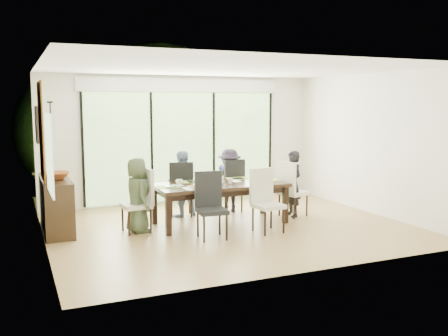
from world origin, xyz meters
name	(u,v)px	position (x,y,z in m)	size (l,w,h in m)	color
floor	(230,227)	(0.00, 0.00, -0.01)	(6.00, 5.00, 0.01)	olive
ceiling	(230,68)	(0.00, 0.00, 2.71)	(6.00, 5.00, 0.01)	white
wall_back	(183,139)	(0.00, 2.51, 1.35)	(6.00, 0.02, 2.70)	white
wall_front	(312,166)	(0.00, -2.51, 1.35)	(6.00, 0.02, 2.70)	silver
wall_left	(41,157)	(-3.01, 0.00, 1.35)	(0.02, 5.00, 2.70)	white
wall_right	(373,144)	(3.01, 0.00, 1.35)	(0.02, 5.00, 2.70)	silver
glass_doors	(183,147)	(0.00, 2.47, 1.20)	(4.20, 0.02, 2.30)	#598C3F
blinds_header	(183,85)	(0.00, 2.46, 2.50)	(4.40, 0.06, 0.28)	white
mullion_a	(83,150)	(-2.10, 2.46, 1.20)	(0.05, 0.04, 2.30)	black
mullion_b	(152,148)	(-0.70, 2.46, 1.20)	(0.05, 0.04, 2.30)	black
mullion_c	(214,145)	(0.70, 2.46, 1.20)	(0.05, 0.04, 2.30)	black
mullion_d	(270,143)	(2.10, 2.46, 1.20)	(0.05, 0.04, 2.30)	black
side_window	(49,154)	(-2.97, -1.20, 1.50)	(0.02, 0.90, 1.00)	#8CAD7F
deck	(171,196)	(0.00, 3.40, -0.05)	(6.00, 1.80, 0.10)	brown
rail_top	(161,167)	(0.00, 4.20, 0.55)	(6.00, 0.08, 0.06)	brown
foliage_left	(80,131)	(-1.80, 5.20, 1.44)	(3.20, 3.20, 3.20)	#14380F
foliage_mid	(159,115)	(0.40, 5.80, 1.80)	(4.00, 4.00, 4.00)	#14380F
foliage_right	(230,135)	(2.20, 5.00, 1.26)	(2.80, 2.80, 2.80)	#14380F
foliage_far	(118,121)	(-0.60, 6.50, 1.62)	(3.60, 3.60, 3.60)	#14380F
table_top	(220,185)	(-0.05, 0.31, 0.69)	(2.31, 1.06, 0.06)	black
table_apron	(220,190)	(-0.05, 0.31, 0.61)	(2.12, 0.87, 0.10)	black
table_leg_fl	(168,215)	(-1.13, -0.12, 0.33)	(0.09, 0.09, 0.66)	black
table_leg_fr	(285,205)	(1.03, -0.12, 0.33)	(0.09, 0.09, 0.66)	black
table_leg_bl	(154,205)	(-1.13, 0.74, 0.33)	(0.09, 0.09, 0.66)	black
table_leg_br	(263,197)	(1.03, 0.74, 0.33)	(0.09, 0.09, 0.66)	black
chair_left_end	(136,201)	(-1.55, 0.31, 0.53)	(0.44, 0.44, 1.06)	silver
chair_right_end	(293,188)	(1.45, 0.31, 0.53)	(0.44, 0.44, 1.06)	white
chair_far_left	(181,188)	(-0.50, 1.16, 0.53)	(0.44, 0.44, 1.06)	black
chair_far_right	(229,185)	(0.50, 1.16, 0.53)	(0.44, 0.44, 1.06)	black
chair_near_left	(212,206)	(-0.55, -0.56, 0.53)	(0.44, 0.44, 1.06)	black
chair_near_right	(268,201)	(0.45, -0.56, 0.53)	(0.44, 0.44, 1.06)	silver
person_left_end	(137,195)	(-1.53, 0.31, 0.62)	(0.58, 0.36, 1.24)	#404E34
person_right_end	(293,184)	(1.43, 0.31, 0.62)	(0.58, 0.36, 1.24)	black
person_far_left	(181,184)	(-0.50, 1.14, 0.62)	(0.58, 0.36, 1.24)	#7B8FB2
person_far_right	(230,181)	(0.50, 1.14, 0.62)	(0.58, 0.36, 1.24)	#251E2E
placemat_left	(168,187)	(-1.00, 0.31, 0.72)	(0.42, 0.31, 0.01)	#81BF44
placemat_right	(268,180)	(0.90, 0.31, 0.72)	(0.42, 0.31, 0.01)	#84B340
placemat_far_l	(188,182)	(-0.50, 0.71, 0.72)	(0.42, 0.31, 0.01)	#709E38
placemat_far_r	(239,178)	(0.50, 0.71, 0.72)	(0.42, 0.31, 0.01)	#B0C747
placemat_paper	(196,188)	(-0.60, 0.01, 0.72)	(0.42, 0.31, 0.01)	white
tablet_far_l	(195,181)	(-0.40, 0.66, 0.73)	(0.25, 0.17, 0.01)	black
tablet_far_r	(237,178)	(0.45, 0.66, 0.73)	(0.23, 0.16, 0.01)	black
papers	(257,181)	(0.65, 0.26, 0.72)	(0.29, 0.21, 0.00)	white
platter_base	(196,187)	(-0.60, 0.01, 0.74)	(0.25, 0.25, 0.02)	white
platter_snacks	(196,186)	(-0.60, 0.01, 0.76)	(0.19, 0.19, 0.01)	#BF7316
vase	(221,180)	(0.00, 0.36, 0.78)	(0.08, 0.08, 0.12)	silver
hyacinth_stems	(221,173)	(0.00, 0.36, 0.89)	(0.04, 0.04, 0.15)	#337226
hyacinth_blooms	(221,168)	(0.00, 0.36, 0.99)	(0.11, 0.11, 0.11)	#4C5BC0
laptop	(176,187)	(-0.90, 0.21, 0.73)	(0.32, 0.20, 0.03)	silver
cup_a	(179,182)	(-0.75, 0.46, 0.77)	(0.12, 0.12, 0.09)	white
cup_b	(230,181)	(0.10, 0.21, 0.77)	(0.10, 0.10, 0.09)	white
cup_c	(258,177)	(0.75, 0.41, 0.77)	(0.12, 0.12, 0.09)	white
book	(232,182)	(0.20, 0.36, 0.73)	(0.16, 0.22, 0.02)	white
sideboard	(56,205)	(-2.76, 0.93, 0.44)	(0.44, 1.58, 0.89)	black
bowl	(55,176)	(-2.76, 0.83, 0.95)	(0.47, 0.47, 0.11)	brown
candlestick_base	(53,174)	(-2.76, 1.28, 0.91)	(0.10, 0.10, 0.04)	black
candlestick_shaft	(52,138)	(-2.76, 1.28, 1.53)	(0.02, 0.02, 1.23)	black
candlestick_pan	(50,102)	(-2.76, 1.28, 2.14)	(0.10, 0.10, 0.03)	black
candle	(50,99)	(-2.76, 1.28, 2.20)	(0.04, 0.04, 0.10)	silver
tapestry	(41,131)	(-2.97, 0.40, 1.70)	(0.02, 1.00, 1.50)	#974C15
art_frame	(37,125)	(-2.97, 1.70, 1.75)	(0.03, 0.55, 0.65)	black
art_canvas	(38,125)	(-2.95, 1.70, 1.75)	(0.01, 0.45, 0.55)	#1B5156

